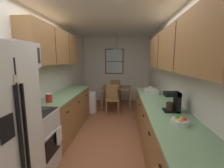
# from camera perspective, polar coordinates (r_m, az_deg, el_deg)

# --- Properties ---
(ground_plane) EXTENTS (12.00, 12.00, 0.00)m
(ground_plane) POSITION_cam_1_polar(r_m,az_deg,el_deg) (3.89, -0.93, -16.16)
(ground_plane) COLOR #995B3D
(wall_left) EXTENTS (0.10, 9.00, 2.55)m
(wall_left) POSITION_cam_1_polar(r_m,az_deg,el_deg) (3.91, -21.09, 2.87)
(wall_left) COLOR silver
(wall_left) RESTS_ON ground
(wall_right) EXTENTS (0.10, 9.00, 2.55)m
(wall_right) POSITION_cam_1_polar(r_m,az_deg,el_deg) (3.66, 20.60, 2.50)
(wall_right) COLOR silver
(wall_right) RESTS_ON ground
(wall_back) EXTENTS (4.40, 0.10, 2.55)m
(wall_back) POSITION_cam_1_polar(r_m,az_deg,el_deg) (6.17, 1.53, 5.52)
(wall_back) COLOR silver
(wall_back) RESTS_ON ground
(ceiling_slab) EXTENTS (4.40, 9.00, 0.08)m
(ceiling_slab) POSITION_cam_1_polar(r_m,az_deg,el_deg) (3.64, -1.04, 23.94)
(ceiling_slab) COLOR white
(stove_range) EXTENTS (0.66, 0.59, 1.10)m
(stove_range) POSITION_cam_1_polar(r_m,az_deg,el_deg) (2.66, -28.00, -18.55)
(stove_range) COLOR silver
(stove_range) RESTS_ON ground
(microwave_over_range) EXTENTS (0.39, 0.56, 0.36)m
(microwave_over_range) POSITION_cam_1_polar(r_m,az_deg,el_deg) (2.44, -32.46, 9.17)
(microwave_over_range) COLOR silver
(counter_left) EXTENTS (0.64, 2.09, 0.90)m
(counter_left) POSITION_cam_1_polar(r_m,az_deg,el_deg) (3.76, -16.86, -10.03)
(counter_left) COLOR olive
(counter_left) RESTS_ON ground
(upper_cabinets_left) EXTENTS (0.33, 2.17, 0.73)m
(upper_cabinets_left) POSITION_cam_1_polar(r_m,az_deg,el_deg) (3.58, -20.41, 12.86)
(upper_cabinets_left) COLOR olive
(counter_right) EXTENTS (0.64, 3.27, 0.90)m
(counter_right) POSITION_cam_1_polar(r_m,az_deg,el_deg) (2.88, 17.98, -16.11)
(counter_right) COLOR olive
(counter_right) RESTS_ON ground
(upper_cabinets_right) EXTENTS (0.33, 2.95, 0.66)m
(upper_cabinets_right) POSITION_cam_1_polar(r_m,az_deg,el_deg) (2.62, 22.79, 12.15)
(upper_cabinets_right) COLOR olive
(dining_table) EXTENTS (1.00, 0.75, 0.73)m
(dining_table) POSITION_cam_1_polar(r_m,az_deg,el_deg) (5.25, 1.72, -2.32)
(dining_table) COLOR brown
(dining_table) RESTS_ON ground
(dining_chair_near) EXTENTS (0.45, 0.45, 0.90)m
(dining_chair_near) POSITION_cam_1_polar(r_m,az_deg,el_deg) (4.72, 0.04, -5.11)
(dining_chair_near) COLOR olive
(dining_chair_near) RESTS_ON ground
(dining_chair_far) EXTENTS (0.40, 0.40, 0.90)m
(dining_chair_far) POSITION_cam_1_polar(r_m,az_deg,el_deg) (5.85, 1.39, -2.33)
(dining_chair_far) COLOR olive
(dining_chair_far) RESTS_ON ground
(pendant_light) EXTENTS (0.25, 0.25, 0.55)m
(pendant_light) POSITION_cam_1_polar(r_m,az_deg,el_deg) (5.17, 1.80, 13.45)
(pendant_light) COLOR black
(back_window) EXTENTS (0.73, 0.05, 0.99)m
(back_window) POSITION_cam_1_polar(r_m,az_deg,el_deg) (6.09, 0.87, 8.53)
(back_window) COLOR brown
(trash_bin) EXTENTS (0.33, 0.33, 0.65)m
(trash_bin) POSITION_cam_1_polar(r_m,az_deg,el_deg) (4.89, -7.89, -6.81)
(trash_bin) COLOR white
(trash_bin) RESTS_ON ground
(storage_canister) EXTENTS (0.11, 0.11, 0.17)m
(storage_canister) POSITION_cam_1_polar(r_m,az_deg,el_deg) (2.96, -22.70, -4.80)
(storage_canister) COLOR red
(storage_canister) RESTS_ON counter_left
(dish_towel) EXTENTS (0.02, 0.16, 0.24)m
(dish_towel) POSITION_cam_1_polar(r_m,az_deg,el_deg) (2.60, -19.29, -17.91)
(dish_towel) COLOR white
(coffee_maker) EXTENTS (0.22, 0.18, 0.29)m
(coffee_maker) POSITION_cam_1_polar(r_m,az_deg,el_deg) (2.41, 22.22, -6.07)
(coffee_maker) COLOR black
(coffee_maker) RESTS_ON counter_right
(mug_by_coffeemaker) EXTENTS (0.13, 0.09, 0.11)m
(mug_by_coffeemaker) POSITION_cam_1_polar(r_m,az_deg,el_deg) (3.88, 14.20, -1.66)
(mug_by_coffeemaker) COLOR white
(mug_by_coffeemaker) RESTS_ON counter_right
(fruit_bowl) EXTENTS (0.21, 0.21, 0.09)m
(fruit_bowl) POSITION_cam_1_polar(r_m,az_deg,el_deg) (2.01, 24.28, -12.70)
(fruit_bowl) COLOR silver
(fruit_bowl) RESTS_ON counter_right
(dish_rack) EXTENTS (0.28, 0.34, 0.10)m
(dish_rack) POSITION_cam_1_polar(r_m,az_deg,el_deg) (3.57, 14.53, -2.65)
(dish_rack) COLOR silver
(dish_rack) RESTS_ON counter_right
(table_serving_bowl) EXTENTS (0.16, 0.16, 0.06)m
(table_serving_bowl) POSITION_cam_1_polar(r_m,az_deg,el_deg) (5.24, 1.78, -0.73)
(table_serving_bowl) COLOR #E0D14C
(table_serving_bowl) RESTS_ON dining_table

